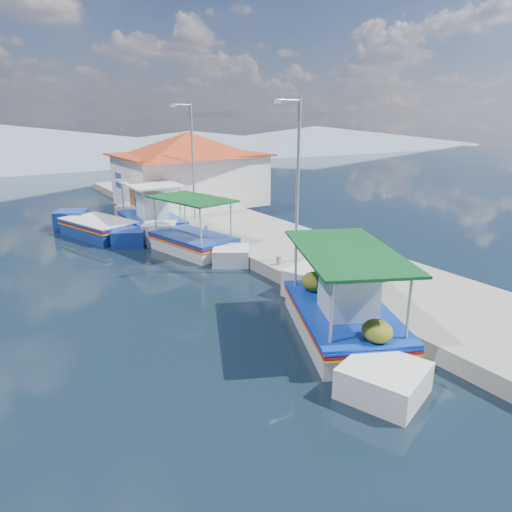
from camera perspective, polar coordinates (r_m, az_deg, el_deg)
ground at (r=14.04m, az=-5.32°, el=-7.75°), size 160.00×160.00×0.00m
quay at (r=21.67m, az=1.26°, el=2.01°), size 5.00×44.00×0.50m
bollards at (r=19.88m, az=-2.58°, el=1.80°), size 0.20×17.20×0.30m
main_caique at (r=13.11m, az=10.31°, el=-7.32°), size 4.64×7.53×2.73m
caique_green_canopy at (r=20.85m, az=-7.82°, el=1.68°), size 3.17×7.01×2.69m
caique_blue_hull at (r=24.55m, az=-18.80°, el=3.13°), size 3.56×6.87×1.28m
caique_far at (r=24.82m, az=-12.86°, el=4.19°), size 2.62×8.14×2.85m
harbor_building at (r=29.13m, az=-8.23°, el=10.78°), size 10.49×10.49×4.40m
lamp_post_near at (r=16.98m, az=4.96°, el=10.15°), size 1.21×0.14×6.00m
lamp_post_far at (r=24.71m, az=-8.04°, el=12.20°), size 1.21×0.14×6.00m
mountain_ridge at (r=68.62m, az=-22.64°, el=12.60°), size 171.40×96.00×5.50m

